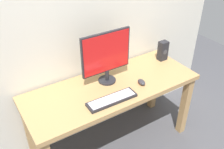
% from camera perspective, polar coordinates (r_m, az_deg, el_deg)
% --- Properties ---
extents(ground_plane, '(6.00, 6.00, 0.00)m').
position_cam_1_polar(ground_plane, '(2.83, 0.02, -15.17)').
color(ground_plane, '#4C4C51').
extents(desk, '(1.63, 0.63, 0.76)m').
position_cam_1_polar(desk, '(2.38, 0.02, -4.75)').
color(desk, tan).
rests_on(desk, ground_plane).
extents(monitor, '(0.48, 0.16, 0.49)m').
position_cam_1_polar(monitor, '(2.23, -1.37, 4.35)').
color(monitor, '#232328').
rests_on(monitor, desk).
extents(keyboard_primary, '(0.44, 0.13, 0.03)m').
position_cam_1_polar(keyboard_primary, '(2.13, -0.02, -5.68)').
color(keyboard_primary, '#232328').
rests_on(keyboard_primary, desk).
extents(mouse, '(0.07, 0.10, 0.04)m').
position_cam_1_polar(mouse, '(2.33, 6.68, -1.71)').
color(mouse, '#333338').
rests_on(mouse, desk).
extents(speaker_right, '(0.09, 0.08, 0.21)m').
position_cam_1_polar(speaker_right, '(2.72, 11.39, 5.28)').
color(speaker_right, '#232328').
rests_on(speaker_right, desk).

